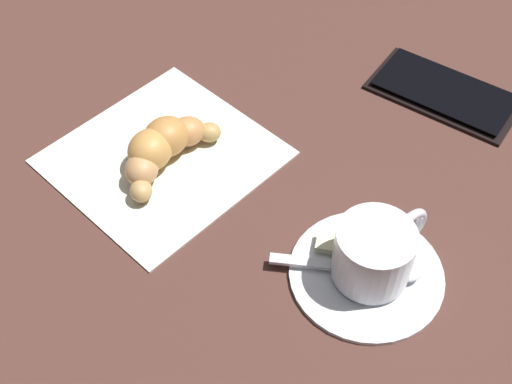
{
  "coord_description": "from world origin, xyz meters",
  "views": [
    {
      "loc": [
        -0.26,
        0.28,
        0.46
      ],
      "look_at": [
        -0.01,
        0.02,
        0.03
      ],
      "focal_mm": 47.57,
      "sensor_mm": 36.0,
      "label": 1
    }
  ],
  "objects": [
    {
      "name": "saucer",
      "position": [
        -0.11,
        0.0,
        0.0
      ],
      "size": [
        0.12,
        0.12,
        0.01
      ],
      "primitive_type": "cylinder",
      "color": "silver",
      "rests_on": "ground"
    },
    {
      "name": "napkin",
      "position": [
        0.1,
        0.03,
        0.0
      ],
      "size": [
        0.18,
        0.18,
        0.0
      ],
      "primitive_type": "cube",
      "rotation": [
        0.0,
        0.0,
        0.0
      ],
      "color": "silver",
      "rests_on": "ground"
    },
    {
      "name": "croissant",
      "position": [
        0.1,
        0.03,
        0.02
      ],
      "size": [
        0.06,
        0.12,
        0.04
      ],
      "color": "tan",
      "rests_on": "napkin"
    },
    {
      "name": "espresso_cup",
      "position": [
        -0.12,
        -0.0,
        0.03
      ],
      "size": [
        0.06,
        0.09,
        0.05
      ],
      "color": "silver",
      "rests_on": "saucer"
    },
    {
      "name": "ground_plane",
      "position": [
        0.0,
        0.0,
        0.0
      ],
      "size": [
        1.8,
        1.8,
        0.0
      ],
      "primitive_type": "plane",
      "color": "#4B2C26"
    },
    {
      "name": "cell_phone",
      "position": [
        -0.04,
        -0.22,
        0.0
      ],
      "size": [
        0.16,
        0.1,
        0.01
      ],
      "color": "black",
      "rests_on": "ground"
    },
    {
      "name": "teaspoon",
      "position": [
        -0.12,
        -0.0,
        0.01
      ],
      "size": [
        0.11,
        0.08,
        0.01
      ],
      "color": "silver",
      "rests_on": "saucer"
    },
    {
      "name": "sugar_packet",
      "position": [
        -0.1,
        -0.01,
        0.01
      ],
      "size": [
        0.07,
        0.05,
        0.01
      ],
      "primitive_type": "cube",
      "rotation": [
        0.0,
        0.0,
        6.83
      ],
      "color": "beige",
      "rests_on": "saucer"
    }
  ]
}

